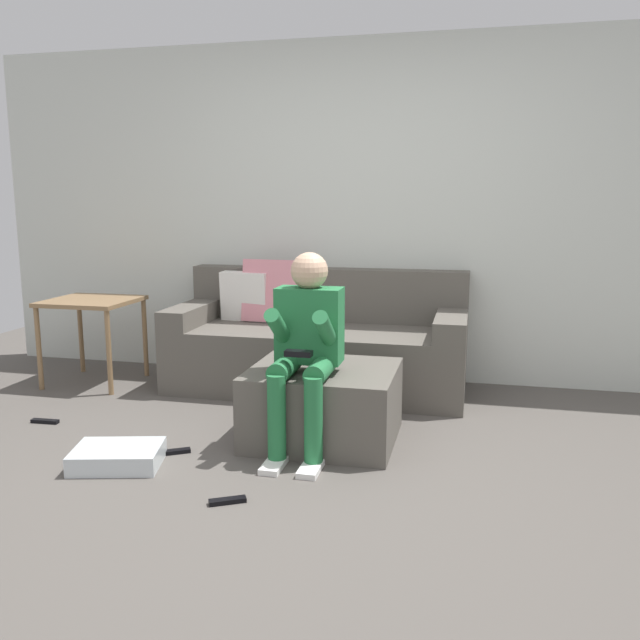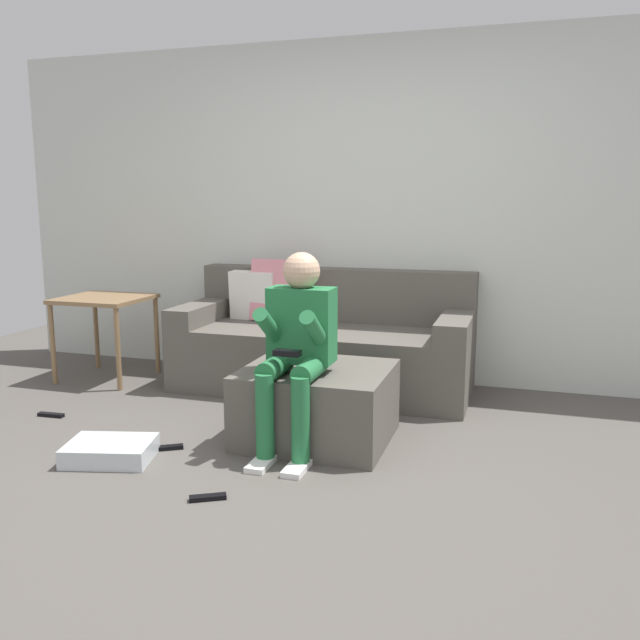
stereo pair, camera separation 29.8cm
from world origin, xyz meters
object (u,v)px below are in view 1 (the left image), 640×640
remote_under_side_table (45,421)px  person_seated (306,340)px  ottoman (323,404)px  remote_by_storage_bin (176,452)px  storage_bin (118,457)px  remote_near_ottoman (228,501)px  side_table (92,311)px  couch_sectional (317,344)px

remote_under_side_table → person_seated: bearing=-4.8°
ottoman → person_seated: (-0.06, -0.18, 0.41)m
remote_by_storage_bin → ottoman: bearing=-3.2°
storage_bin → remote_near_ottoman: size_ratio=2.61×
remote_under_side_table → remote_near_ottoman: bearing=-30.2°
remote_near_ottoman → side_table: bearing=105.9°
person_seated → remote_near_ottoman: 0.95m
couch_sectional → ottoman: size_ratio=2.57×
ottoman → remote_by_storage_bin: size_ratio=5.46×
storage_bin → remote_by_storage_bin: (0.22, 0.22, -0.04)m
couch_sectional → side_table: (-1.64, -0.26, 0.23)m
couch_sectional → side_table: size_ratio=3.31×
couch_sectional → side_table: couch_sectional is taller
ottoman → remote_near_ottoman: size_ratio=4.84×
storage_bin → remote_by_storage_bin: storage_bin is taller
couch_sectional → remote_near_ottoman: couch_sectional is taller
couch_sectional → remote_near_ottoman: (0.05, -1.93, -0.31)m
person_seated → remote_under_side_table: bearing=178.0°
remote_near_ottoman → remote_under_side_table: size_ratio=0.97×
storage_bin → side_table: side_table is taller
couch_sectional → ottoman: bearing=-74.5°
person_seated → remote_by_storage_bin: bearing=-162.1°
remote_by_storage_bin → remote_under_side_table: 1.04m
remote_by_storage_bin → remote_under_side_table: bearing=133.0°
storage_bin → side_table: (-0.98, 1.40, 0.49)m
side_table → remote_by_storage_bin: bearing=-44.3°
person_seated → side_table: person_seated is taller
storage_bin → remote_near_ottoman: bearing=-21.3°
ottoman → remote_by_storage_bin: 0.85m
ottoman → remote_by_storage_bin: bearing=-151.5°
person_seated → side_table: bearing=152.8°
side_table → couch_sectional: bearing=8.9°
ottoman → remote_by_storage_bin: (-0.72, -0.39, -0.20)m
couch_sectional → remote_near_ottoman: size_ratio=12.43×
remote_near_ottoman → storage_bin: bearing=129.4°
ottoman → remote_near_ottoman: ottoman is taller
side_table → person_seated: bearing=-27.2°
couch_sectional → remote_by_storage_bin: (-0.44, -1.44, -0.31)m
side_table → remote_near_ottoman: bearing=-44.8°
remote_under_side_table → couch_sectional: bearing=36.2°
remote_near_ottoman → remote_by_storage_bin: bearing=104.9°
couch_sectional → storage_bin: bearing=-111.6°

